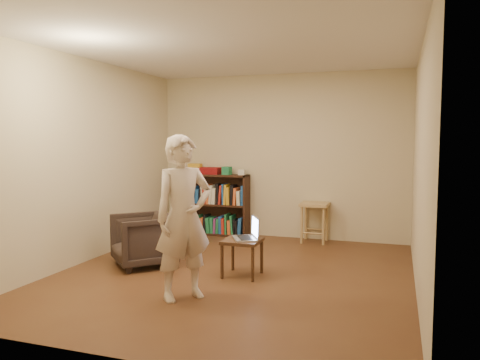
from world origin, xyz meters
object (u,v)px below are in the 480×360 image
(bookshelf, at_px, (213,208))
(person, at_px, (184,217))
(armchair, at_px, (143,240))
(laptop, at_px, (249,234))
(stool, at_px, (315,210))
(side_table, at_px, (242,245))

(bookshelf, relative_size, person, 0.74)
(armchair, height_order, person, person)
(laptop, relative_size, person, 0.26)
(bookshelf, xyz_separation_m, person, (0.91, -3.02, 0.37))
(armchair, height_order, laptop, laptop)
(stool, distance_m, side_table, 2.11)
(armchair, xyz_separation_m, person, (1.01, -0.94, 0.49))
(bookshelf, height_order, laptop, bookshelf)
(stool, bearing_deg, bookshelf, 177.84)
(laptop, height_order, person, person)
(armchair, bearing_deg, stool, 93.02)
(armchair, height_order, side_table, armchair)
(stool, relative_size, side_table, 1.42)
(laptop, bearing_deg, side_table, -87.50)
(stool, bearing_deg, armchair, -131.55)
(bookshelf, height_order, stool, bookshelf)
(laptop, bearing_deg, bookshelf, -177.01)
(bookshelf, height_order, side_table, bookshelf)
(bookshelf, xyz_separation_m, armchair, (-0.10, -2.09, -0.12))
(stool, xyz_separation_m, side_table, (-0.48, -2.05, -0.13))
(armchair, bearing_deg, laptop, 45.18)
(armchair, distance_m, laptop, 1.38)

